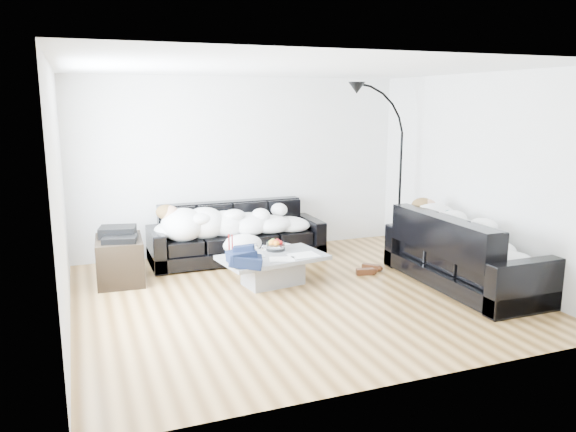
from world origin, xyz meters
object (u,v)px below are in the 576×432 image
object	(u,v)px
sleeper_back	(237,218)
wine_glass_a	(255,249)
sofa_back	(237,232)
sofa_right	(465,250)
candle_left	(229,245)
av_cabinet	(120,260)
wine_glass_b	(245,252)
sleeper_right	(466,234)
fruit_bowl	(276,245)
wine_glass_c	(264,251)
coffee_table	(273,270)
stereo	(118,233)
candle_right	(232,244)
shoes	(368,269)
floor_lamp	(400,180)

from	to	relation	value
sleeper_back	wine_glass_a	size ratio (longest dim) A/B	13.60
sofa_back	sofa_right	size ratio (longest dim) A/B	1.11
candle_left	av_cabinet	world-z (taller)	candle_left
wine_glass_b	candle_left	bearing A→B (deg)	122.94
sleeper_right	wine_glass_b	bearing A→B (deg)	70.48
sofa_back	fruit_bowl	xyz separation A→B (m)	(0.23, -1.02, 0.05)
sofa_back	sofa_right	distance (m)	3.13
wine_glass_a	wine_glass_b	world-z (taller)	wine_glass_b
wine_glass_c	coffee_table	bearing A→B (deg)	10.74
sofa_back	av_cabinet	bearing A→B (deg)	-165.37
sofa_back	wine_glass_b	world-z (taller)	sofa_back
coffee_table	wine_glass_b	bearing A→B (deg)	176.55
stereo	sofa_right	bearing A→B (deg)	-11.38
candle_right	wine_glass_c	bearing A→B (deg)	-45.03
wine_glass_c	shoes	distance (m)	1.53
coffee_table	stereo	bearing A→B (deg)	155.43
av_cabinet	candle_right	bearing A→B (deg)	-18.27
sofa_right	coffee_table	xyz separation A→B (m)	(-2.19, 0.88, -0.26)
candle_left	fruit_bowl	bearing A→B (deg)	-1.41
sofa_right	wine_glass_a	world-z (taller)	sofa_right
sofa_back	coffee_table	distance (m)	1.26
wine_glass_a	candle_left	size ratio (longest dim) A/B	0.59
sofa_right	candle_left	world-z (taller)	sofa_right
candle_right	stereo	xyz separation A→B (m)	(-1.33, 0.52, 0.14)
coffee_table	wine_glass_c	distance (m)	0.29
fruit_bowl	wine_glass_a	size ratio (longest dim) A/B	1.60
wine_glass_b	wine_glass_c	xyz separation A→B (m)	(0.22, -0.05, -0.00)
sofa_right	wine_glass_b	world-z (taller)	sofa_right
coffee_table	wine_glass_c	bearing A→B (deg)	-169.26
sofa_back	sleeper_right	size ratio (longest dim) A/B	1.29
coffee_table	stereo	xyz separation A→B (m)	(-1.77, 0.81, 0.44)
wine_glass_b	stereo	xyz separation A→B (m)	(-1.41, 0.79, 0.17)
wine_glass_b	stereo	world-z (taller)	stereo
candle_left	candle_right	distance (m)	0.07
sleeper_back	wine_glass_c	size ratio (longest dim) A/B	13.74
candle_left	sleeper_right	bearing A→B (deg)	-22.62
sleeper_back	shoes	xyz separation A→B (m)	(1.46, -1.18, -0.58)
coffee_table	wine_glass_a	distance (m)	0.34
sofa_right	candle_right	world-z (taller)	sofa_right
shoes	sleeper_right	bearing A→B (deg)	-22.94
candle_right	shoes	bearing A→B (deg)	-8.88
wine_glass_a	wine_glass_c	world-z (taller)	wine_glass_a
candle_left	av_cabinet	distance (m)	1.41
sofa_back	wine_glass_c	distance (m)	1.26
shoes	floor_lamp	xyz separation A→B (m)	(0.92, 0.75, 1.06)
sleeper_right	fruit_bowl	bearing A→B (deg)	61.99
sofa_right	wine_glass_c	size ratio (longest dim) A/B	14.66
coffee_table	candle_left	distance (m)	0.63
sofa_back	floor_lamp	size ratio (longest dim) A/B	1.11
floor_lamp	wine_glass_a	bearing A→B (deg)	-160.99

